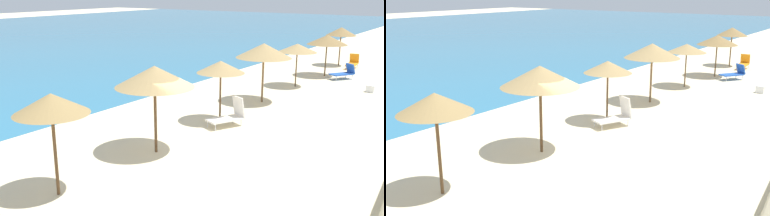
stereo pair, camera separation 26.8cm
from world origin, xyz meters
The scene contains 12 objects.
ground_plane centered at (0.00, 0.00, 0.00)m, with size 160.00×160.00×0.00m, color beige.
beach_umbrella_4 centered at (-4.58, 1.06, 2.49)m, with size 1.95×1.95×2.77m.
beach_umbrella_5 centered at (-0.61, 0.95, 2.57)m, with size 2.60×2.60×2.92m.
beach_umbrella_6 centered at (3.61, 1.01, 2.27)m, with size 1.94×1.94×2.52m.
beach_umbrella_7 centered at (7.56, 1.05, 2.47)m, with size 2.62×2.62×2.82m.
beach_umbrella_8 centered at (11.80, 1.08, 2.14)m, with size 2.11×2.11×2.38m.
beach_umbrella_9 centered at (15.73, 0.75, 2.24)m, with size 2.42×2.42×2.54m.
beach_umbrella_10 centered at (20.05, 1.22, 2.38)m, with size 2.05×2.05×2.68m.
lounge_chair_1 centered at (15.39, -0.51, 0.40)m, with size 1.57×1.36×0.92m.
lounge_chair_2 centered at (3.31, 0.40, 0.45)m, with size 1.62×1.24×1.16m.
lounge_chair_3 centered at (19.50, 0.12, 0.38)m, with size 1.53×0.72×0.95m.
cooler_box centered at (12.70, -2.74, 0.19)m, with size 0.42×0.34×0.37m, color white.
Camera 2 is at (-11.41, -8.31, 5.34)m, focal length 41.98 mm.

